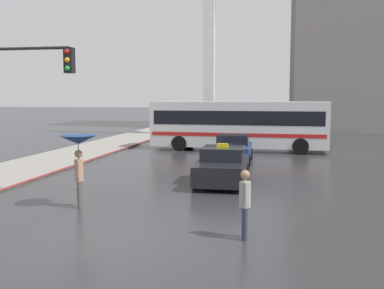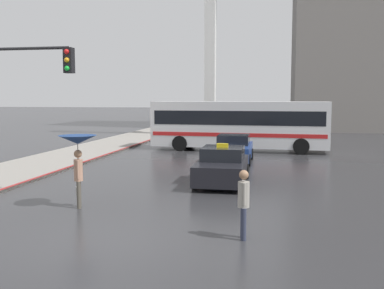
% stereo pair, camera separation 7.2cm
% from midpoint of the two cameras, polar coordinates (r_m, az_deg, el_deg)
% --- Properties ---
extents(ground_plane, '(300.00, 300.00, 0.00)m').
position_cam_midpoint_polar(ground_plane, '(10.62, -12.09, -12.38)').
color(ground_plane, '#2D2D30').
extents(taxi, '(1.91, 4.06, 1.57)m').
position_cam_midpoint_polar(taxi, '(17.55, 3.78, -2.82)').
color(taxi, black).
rests_on(taxi, ground_plane).
extents(sedan_red, '(1.91, 4.02, 1.42)m').
position_cam_midpoint_polar(sedan_red, '(23.35, 5.14, -0.65)').
color(sedan_red, navy).
rests_on(sedan_red, ground_plane).
extents(city_bus, '(11.15, 3.21, 3.11)m').
position_cam_midpoint_polar(city_bus, '(28.61, 5.87, 2.69)').
color(city_bus, silver).
rests_on(city_bus, ground_plane).
extents(pedestrian_with_umbrella, '(1.14, 1.14, 2.20)m').
position_cam_midpoint_polar(pedestrian_with_umbrella, '(13.86, -14.39, -0.37)').
color(pedestrian_with_umbrella, '#4C473D').
rests_on(pedestrian_with_umbrella, ground_plane).
extents(pedestrian_man, '(0.31, 0.43, 1.65)m').
position_cam_midpoint_polar(pedestrian_man, '(10.64, 6.54, -6.93)').
color(pedestrian_man, '#2D3347').
rests_on(pedestrian_man, ground_plane).
extents(traffic_light, '(3.87, 0.38, 5.20)m').
position_cam_midpoint_polar(traffic_light, '(15.91, -22.14, 6.71)').
color(traffic_light, black).
rests_on(traffic_light, ground_plane).
extents(monument_cross, '(8.88, 0.90, 20.17)m').
position_cam_midpoint_polar(monument_cross, '(39.83, 2.18, 17.66)').
color(monument_cross, white).
rests_on(monument_cross, ground_plane).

